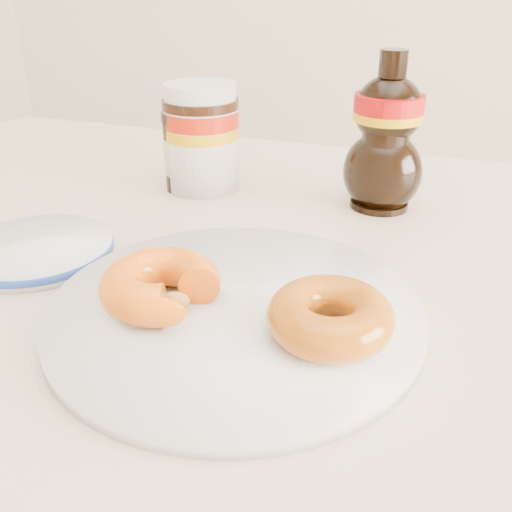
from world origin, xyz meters
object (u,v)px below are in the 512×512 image
(plate, at_px, (235,310))
(donut_bitten, at_px, (160,285))
(donut_whole, at_px, (330,317))
(dining_table, at_px, (295,349))
(blue_rim_saucer, at_px, (36,249))
(nutella_jar, at_px, (202,133))
(dark_jar, at_px, (189,152))
(syrup_bottle, at_px, (386,133))

(plate, distance_m, donut_bitten, 0.06)
(donut_bitten, height_order, donut_whole, same)
(dining_table, height_order, blue_rim_saucer, blue_rim_saucer)
(dining_table, bearing_deg, donut_bitten, -127.51)
(plate, relative_size, nutella_jar, 2.27)
(plate, distance_m, blue_rim_saucer, 0.23)
(donut_whole, xyz_separation_m, nutella_jar, (-0.24, 0.30, 0.04))
(nutella_jar, bearing_deg, plate, -60.38)
(dining_table, xyz_separation_m, nutella_jar, (-0.19, 0.19, 0.16))
(dining_table, height_order, dark_jar, dark_jar)
(blue_rim_saucer, bearing_deg, dark_jar, 76.75)
(dark_jar, height_order, blue_rim_saucer, dark_jar)
(donut_whole, distance_m, dark_jar, 0.39)
(dining_table, distance_m, blue_rim_saucer, 0.28)
(plate, xyz_separation_m, donut_whole, (0.08, -0.02, 0.02))
(dark_jar, bearing_deg, plate, -57.20)
(dining_table, relative_size, nutella_jar, 10.34)
(donut_whole, xyz_separation_m, syrup_bottle, (-0.01, 0.31, 0.06))
(dining_table, height_order, donut_whole, donut_whole)
(donut_bitten, bearing_deg, syrup_bottle, 47.24)
(dining_table, bearing_deg, plate, -107.27)
(syrup_bottle, bearing_deg, nutella_jar, -176.80)
(donut_bitten, bearing_deg, plate, -1.03)
(plate, xyz_separation_m, syrup_bottle, (0.07, 0.30, 0.08))
(plate, bearing_deg, syrup_bottle, 76.76)
(donut_bitten, relative_size, donut_whole, 1.04)
(plate, height_order, syrup_bottle, syrup_bottle)
(dark_jar, bearing_deg, syrup_bottle, 5.28)
(plate, bearing_deg, dark_jar, 122.80)
(dining_table, relative_size, plate, 4.55)
(syrup_bottle, distance_m, dark_jar, 0.25)
(dark_jar, bearing_deg, donut_whole, -48.32)
(donut_whole, bearing_deg, dining_table, 117.57)
(donut_bitten, height_order, syrup_bottle, syrup_bottle)
(plate, distance_m, nutella_jar, 0.33)
(nutella_jar, distance_m, dark_jar, 0.03)
(plate, bearing_deg, dining_table, 72.73)
(dining_table, distance_m, dark_jar, 0.30)
(donut_whole, height_order, syrup_bottle, syrup_bottle)
(syrup_bottle, bearing_deg, blue_rim_saucer, -139.33)
(plate, bearing_deg, nutella_jar, 119.62)
(plate, height_order, donut_whole, donut_whole)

